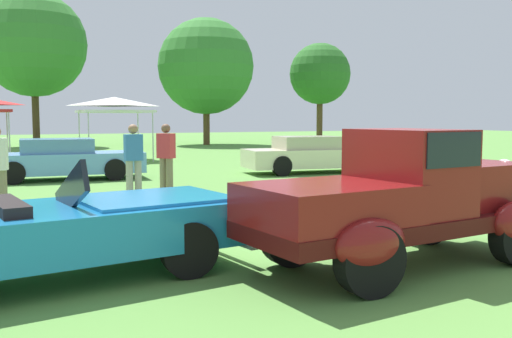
{
  "coord_description": "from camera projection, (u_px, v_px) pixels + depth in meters",
  "views": [
    {
      "loc": [
        -4.69,
        -6.13,
        1.84
      ],
      "look_at": [
        -0.49,
        2.85,
        0.95
      ],
      "focal_mm": 40.03,
      "sensor_mm": 36.0,
      "label": 1
    }
  ],
  "objects": [
    {
      "name": "ground_plane",
      "position": [
        379.0,
        255.0,
        7.67
      ],
      "size": [
        120.0,
        120.0,
        0.0
      ],
      "primitive_type": "plane",
      "color": "#568C3D"
    },
    {
      "name": "feature_pickup_truck",
      "position": [
        403.0,
        197.0,
        7.04
      ],
      "size": [
        4.3,
        2.16,
        1.7
      ],
      "color": "#400B0B",
      "rests_on": "ground_plane"
    },
    {
      "name": "neighbor_convertible",
      "position": [
        60.0,
        229.0,
        6.49
      ],
      "size": [
        4.66,
        2.33,
        1.4
      ],
      "color": "#1E7AB7",
      "rests_on": "ground_plane"
    },
    {
      "name": "show_car_skyblue",
      "position": [
        62.0,
        160.0,
        16.83
      ],
      "size": [
        4.67,
        1.93,
        1.22
      ],
      "color": "#669EDB",
      "rests_on": "ground_plane"
    },
    {
      "name": "show_car_cream",
      "position": [
        311.0,
        155.0,
        19.0
      ],
      "size": [
        4.64,
        2.24,
        1.22
      ],
      "color": "beige",
      "rests_on": "ground_plane"
    },
    {
      "name": "spectator_near_truck",
      "position": [
        134.0,
        158.0,
        13.07
      ],
      "size": [
        0.4,
        0.24,
        1.69
      ],
      "color": "#9E998E",
      "rests_on": "ground_plane"
    },
    {
      "name": "spectator_far_side",
      "position": [
        166.0,
        156.0,
        13.8
      ],
      "size": [
        0.43,
        0.46,
        1.69
      ],
      "color": "#7F7056",
      "rests_on": "ground_plane"
    },
    {
      "name": "canopy_tent_right_field",
      "position": [
        115.0,
        104.0,
        24.24
      ],
      "size": [
        2.89,
        2.89,
        2.71
      ],
      "color": "#B7B7BC",
      "rests_on": "ground_plane"
    },
    {
      "name": "treeline_far_left",
      "position": [
        33.0,
        44.0,
        35.81
      ],
      "size": [
        6.6,
        6.6,
        9.74
      ],
      "color": "#47331E",
      "rests_on": "ground_plane"
    },
    {
      "name": "treeline_mid_left",
      "position": [
        206.0,
        67.0,
        38.21
      ],
      "size": [
        6.42,
        6.42,
        8.46
      ],
      "color": "brown",
      "rests_on": "ground_plane"
    },
    {
      "name": "treeline_center",
      "position": [
        320.0,
        74.0,
        41.77
      ],
      "size": [
        4.46,
        4.46,
        7.26
      ],
      "color": "brown",
      "rests_on": "ground_plane"
    }
  ]
}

